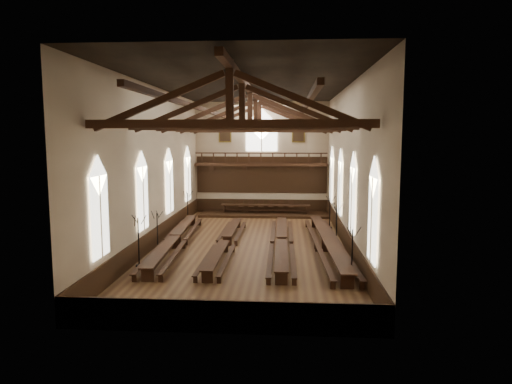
# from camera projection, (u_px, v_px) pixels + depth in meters

# --- Properties ---
(ground) EXTENTS (26.00, 26.00, 0.00)m
(ground) POSITION_uv_depth(u_px,v_px,m) (250.00, 246.00, 28.92)
(ground) COLOR brown
(ground) RESTS_ON ground
(room_walls) EXTENTS (26.00, 26.00, 26.00)m
(room_walls) POSITION_uv_depth(u_px,v_px,m) (250.00, 144.00, 28.14)
(room_walls) COLOR beige
(room_walls) RESTS_ON ground
(wainscot_band) EXTENTS (12.00, 26.00, 1.20)m
(wainscot_band) POSITION_uv_depth(u_px,v_px,m) (250.00, 237.00, 28.85)
(wainscot_band) COLOR #311D0E
(wainscot_band) RESTS_ON ground
(side_windows) EXTENTS (11.85, 19.80, 4.50)m
(side_windows) POSITION_uv_depth(u_px,v_px,m) (250.00, 187.00, 28.47)
(side_windows) COLOR white
(side_windows) RESTS_ON room_walls
(end_window) EXTENTS (2.80, 0.12, 3.80)m
(end_window) POSITION_uv_depth(u_px,v_px,m) (262.00, 133.00, 40.82)
(end_window) COLOR white
(end_window) RESTS_ON room_walls
(minstrels_gallery) EXTENTS (11.80, 1.24, 3.70)m
(minstrels_gallery) POSITION_uv_depth(u_px,v_px,m) (261.00, 170.00, 40.99)
(minstrels_gallery) COLOR #381A11
(minstrels_gallery) RESTS_ON room_walls
(portraits) EXTENTS (7.75, 0.09, 1.45)m
(portraits) POSITION_uv_depth(u_px,v_px,m) (262.00, 134.00, 40.84)
(portraits) COLOR brown
(portraits) RESTS_ON room_walls
(roof_trusses) EXTENTS (11.70, 25.70, 2.80)m
(roof_trusses) POSITION_uv_depth(u_px,v_px,m) (250.00, 115.00, 27.93)
(roof_trusses) COLOR #381A11
(roof_trusses) RESTS_ON room_walls
(refectory_row_a) EXTENTS (1.96, 14.62, 0.77)m
(refectory_row_a) POSITION_uv_depth(u_px,v_px,m) (174.00, 238.00, 28.59)
(refectory_row_a) COLOR #381A11
(refectory_row_a) RESTS_ON ground
(refectory_row_b) EXTENTS (1.40, 13.77, 0.68)m
(refectory_row_b) POSITION_uv_depth(u_px,v_px,m) (225.00, 241.00, 28.06)
(refectory_row_b) COLOR #381A11
(refectory_row_b) RESTS_ON ground
(refectory_row_c) EXTENTS (1.54, 14.22, 0.73)m
(refectory_row_c) POSITION_uv_depth(u_px,v_px,m) (282.00, 241.00, 27.95)
(refectory_row_c) COLOR #381A11
(refectory_row_c) RESTS_ON ground
(refectory_row_d) EXTENTS (1.91, 14.93, 0.80)m
(refectory_row_d) POSITION_uv_depth(u_px,v_px,m) (328.00, 241.00, 27.70)
(refectory_row_d) COLOR #381A11
(refectory_row_d) RESTS_ON ground
(dais) EXTENTS (11.40, 3.16, 0.21)m
(dais) POSITION_uv_depth(u_px,v_px,m) (265.00, 214.00, 40.17)
(dais) COLOR #311D0E
(dais) RESTS_ON ground
(high_table) EXTENTS (7.85, 1.04, 0.73)m
(high_table) POSITION_uv_depth(u_px,v_px,m) (265.00, 206.00, 40.08)
(high_table) COLOR #381A11
(high_table) RESTS_ON dais
(high_chairs) EXTENTS (4.96, 0.47, 1.05)m
(high_chairs) POSITION_uv_depth(u_px,v_px,m) (266.00, 205.00, 40.85)
(high_chairs) COLOR #381A11
(high_chairs) RESTS_ON dais
(candelabrum_left_near) EXTENTS (0.84, 0.81, 2.79)m
(candelabrum_left_near) POSITION_uv_depth(u_px,v_px,m) (139.00, 251.00, 24.24)
(candelabrum_left_near) COLOR black
(candelabrum_left_near) RESTS_ON ground
(candelabrum_left_mid) EXTENTS (0.74, 0.71, 2.45)m
(candelabrum_left_mid) POSITION_uv_depth(u_px,v_px,m) (158.00, 238.00, 27.75)
(candelabrum_left_mid) COLOR black
(candelabrum_left_mid) RESTS_ON ground
(candelabrum_left_far) EXTENTS (0.75, 0.79, 2.62)m
(candelabrum_left_far) POSITION_uv_depth(u_px,v_px,m) (188.00, 214.00, 36.20)
(candelabrum_left_far) COLOR black
(candelabrum_left_far) RESTS_ON ground
(candelabrum_right_near) EXTENTS (0.73, 0.74, 2.49)m
(candelabrum_right_near) POSITION_uv_depth(u_px,v_px,m) (352.00, 261.00, 22.69)
(candelabrum_right_near) COLOR black
(candelabrum_right_near) RESTS_ON ground
(candelabrum_right_mid) EXTENTS (0.76, 0.79, 2.64)m
(candelabrum_right_mid) POSITION_uv_depth(u_px,v_px,m) (336.00, 230.00, 29.84)
(candelabrum_right_mid) COLOR black
(candelabrum_right_mid) RESTS_ON ground
(candelabrum_right_far) EXTENTS (0.73, 0.74, 2.48)m
(candelabrum_right_far) POSITION_uv_depth(u_px,v_px,m) (330.00, 218.00, 34.44)
(candelabrum_right_far) COLOR black
(candelabrum_right_far) RESTS_ON ground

